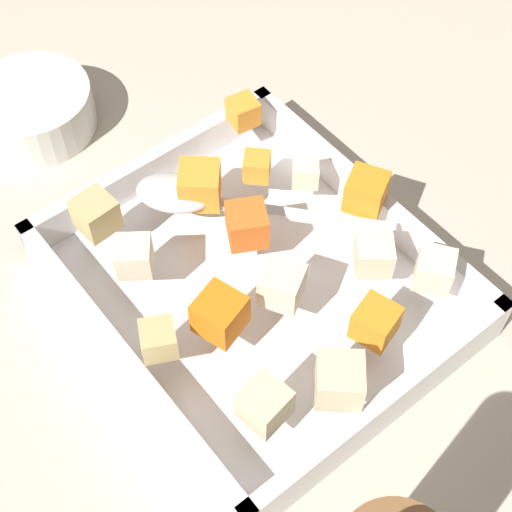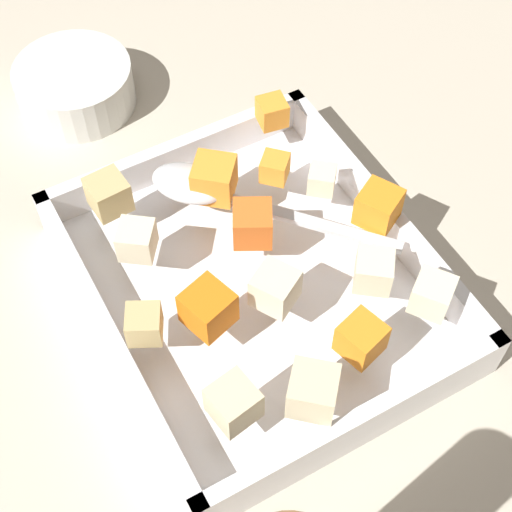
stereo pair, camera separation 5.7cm
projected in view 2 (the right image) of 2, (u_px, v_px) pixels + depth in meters
name	position (u px, v px, depth m)	size (l,w,h in m)	color
ground_plane	(231.00, 286.00, 0.66)	(4.00, 4.00, 0.00)	#BCB29E
baking_dish	(256.00, 287.00, 0.64)	(0.31, 0.26, 0.05)	silver
carrot_chunk_corner_ne	(208.00, 308.00, 0.57)	(0.03, 0.03, 0.03)	orange
carrot_chunk_mid_left	(253.00, 224.00, 0.62)	(0.03, 0.03, 0.03)	orange
carrot_chunk_heap_top	(361.00, 339.00, 0.56)	(0.03, 0.03, 0.03)	orange
carrot_chunk_near_right	(272.00, 112.00, 0.69)	(0.02, 0.02, 0.02)	orange
carrot_chunk_center	(378.00, 207.00, 0.63)	(0.03, 0.03, 0.03)	orange
carrot_chunk_far_left	(214.00, 179.00, 0.64)	(0.03, 0.03, 0.03)	orange
carrot_chunk_front_center	(275.00, 168.00, 0.66)	(0.02, 0.02, 0.02)	orange
potato_chunk_corner_sw	(233.00, 403.00, 0.53)	(0.03, 0.03, 0.03)	beige
potato_chunk_heap_side	(374.00, 271.00, 0.59)	(0.03, 0.03, 0.03)	beige
potato_chunk_near_spoon	(137.00, 240.00, 0.61)	(0.03, 0.03, 0.03)	beige
potato_chunk_back_center	(144.00, 324.00, 0.57)	(0.03, 0.03, 0.03)	tan
potato_chunk_rim_edge	(322.00, 180.00, 0.65)	(0.02, 0.02, 0.02)	beige
potato_chunk_far_right	(432.00, 295.00, 0.58)	(0.03, 0.03, 0.03)	beige
potato_chunk_corner_se	(313.00, 391.00, 0.53)	(0.03, 0.03, 0.03)	beige
potato_chunk_under_handle	(108.00, 194.00, 0.64)	(0.03, 0.03, 0.03)	tan
parsnip_chunk_corner_nw	(275.00, 288.00, 0.58)	(0.03, 0.03, 0.03)	beige
serving_spoon	(205.00, 188.00, 0.65)	(0.18, 0.16, 0.02)	silver
small_prep_bowl	(75.00, 86.00, 0.77)	(0.12, 0.12, 0.05)	silver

